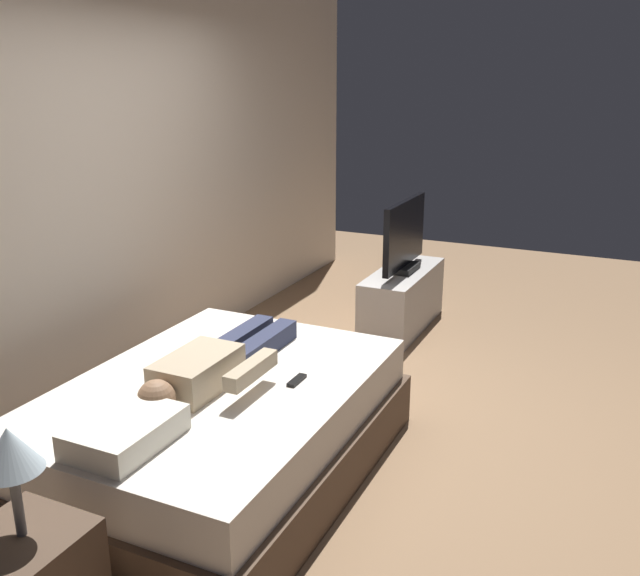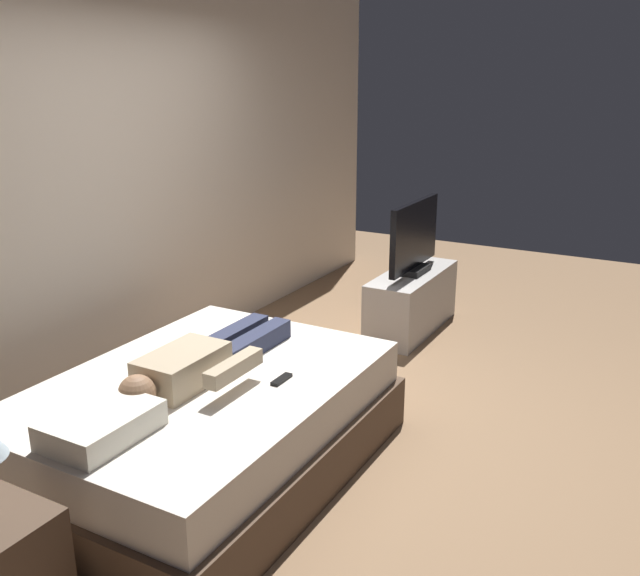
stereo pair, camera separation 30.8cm
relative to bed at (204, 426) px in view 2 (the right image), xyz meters
name	(u,v)px [view 2 (the right image)]	position (x,y,z in m)	size (l,w,h in m)	color
ground_plane	(334,428)	(0.74, -0.39, -0.26)	(10.00, 10.00, 0.00)	#8C6B4C
back_wall	(152,171)	(1.14, 1.29, 1.14)	(6.40, 0.10, 2.80)	beige
bed	(204,426)	(0.00, 0.00, 0.00)	(2.03, 1.48, 0.54)	brown
pillow	(101,425)	(-0.70, 0.00, 0.34)	(0.48, 0.34, 0.12)	silver
person	(201,362)	(0.03, 0.02, 0.36)	(1.26, 0.46, 0.18)	tan
remote	(282,379)	(0.18, -0.38, 0.29)	(0.15, 0.04, 0.02)	black
tv_stand	(412,301)	(2.55, -0.16, -0.01)	(1.10, 0.40, 0.50)	#B7B2AD
tv	(414,239)	(2.55, -0.16, 0.52)	(0.88, 0.20, 0.59)	black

